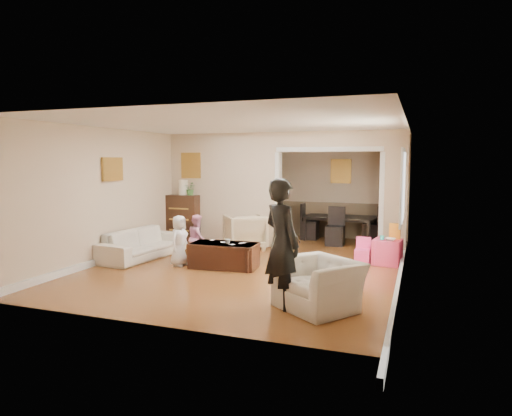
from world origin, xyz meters
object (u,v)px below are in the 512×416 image
at_px(play_table, 387,252).
at_px(child_toddler, 290,244).
at_px(child_kneel_b, 198,238).
at_px(sofa, 143,244).
at_px(coffee_table, 224,255).
at_px(armchair_front, 318,284).
at_px(dresser, 184,218).
at_px(table_lamp, 183,187).
at_px(adult_person, 282,243).
at_px(child_kneel_a, 179,241).
at_px(coffee_cup, 228,242).
at_px(cyan_cup, 382,238).
at_px(armchair_back, 245,232).
at_px(dining_table, 340,229).

relative_size(play_table, child_toddler, 0.66).
bearing_deg(child_kneel_b, sofa, 68.62).
distance_m(coffee_table, play_table, 3.09).
distance_m(armchair_front, dresser, 5.67).
xyz_separation_m(sofa, table_lamp, (-0.12, 1.93, 1.03)).
distance_m(play_table, adult_person, 3.37).
distance_m(armchair_front, child_kneel_a, 3.37).
relative_size(armchair_front, coffee_cup, 10.67).
relative_size(child_kneel_b, child_toddler, 1.22).
bearing_deg(armchair_front, sofa, -169.20).
height_order(table_lamp, cyan_cup, table_lamp).
xyz_separation_m(armchair_front, child_kneel_b, (-2.83, 2.02, 0.13)).
xyz_separation_m(armchair_back, play_table, (3.09, -0.48, -0.15)).
distance_m(armchair_back, coffee_cup, 1.85).
bearing_deg(cyan_cup, dining_table, 117.20).
bearing_deg(child_kneel_a, armchair_front, -113.31).
distance_m(armchair_front, play_table, 3.08).
bearing_deg(child_kneel_a, sofa, 75.39).
relative_size(coffee_cup, adult_person, 0.05).
bearing_deg(adult_person, child_kneel_b, -3.94).
xyz_separation_m(armchair_front, dresser, (-4.15, 3.86, 0.24)).
xyz_separation_m(armchair_front, coffee_cup, (-2.03, 1.67, 0.17)).
distance_m(armchair_back, coffee_table, 1.79).
bearing_deg(table_lamp, adult_person, -47.24).
height_order(sofa, coffee_cup, sofa).
bearing_deg(sofa, adult_person, -114.18).
xyz_separation_m(dresser, coffee_cup, (2.12, -2.19, -0.07)).
distance_m(coffee_table, dining_table, 3.84).
relative_size(table_lamp, coffee_cup, 3.78).
height_order(armchair_front, adult_person, adult_person).
relative_size(armchair_back, armchair_front, 0.84).
height_order(dresser, child_kneel_a, dresser).
xyz_separation_m(coffee_cup, play_table, (2.72, 1.33, -0.26)).
bearing_deg(sofa, armchair_front, -109.95).
bearing_deg(coffee_table, cyan_cup, 24.34).
bearing_deg(coffee_cup, adult_person, -48.90).
xyz_separation_m(armchair_front, table_lamp, (-4.15, 3.86, 0.99)).
xyz_separation_m(play_table, cyan_cup, (-0.10, -0.05, 0.28)).
bearing_deg(armchair_back, armchair_front, 88.06).
relative_size(table_lamp, child_kneel_a, 0.38).
bearing_deg(dresser, dining_table, 21.11).
relative_size(armchair_back, child_kneel_a, 0.90).
relative_size(dresser, cyan_cup, 14.26).
bearing_deg(dresser, coffee_cup, -45.95).
relative_size(table_lamp, coffee_table, 0.30).
bearing_deg(play_table, child_toddler, -163.34).
xyz_separation_m(child_kneel_b, child_toddler, (1.75, 0.45, -0.08)).
relative_size(dresser, dining_table, 0.66).
height_order(sofa, armchair_back, armchair_back).
height_order(armchair_front, cyan_cup, armchair_front).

